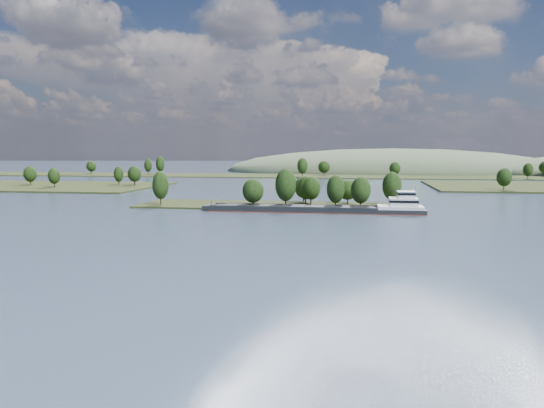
# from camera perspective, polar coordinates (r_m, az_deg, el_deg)

# --- Properties ---
(ground) EXTENTS (1800.00, 1800.00, 0.00)m
(ground) POSITION_cam_1_polar(r_m,az_deg,el_deg) (137.32, -3.88, -2.86)
(ground) COLOR #334158
(ground) RESTS_ON ground
(tree_island) EXTENTS (100.00, 30.00, 14.91)m
(tree_island) POSITION_cam_1_polar(r_m,az_deg,el_deg) (193.39, 2.17, 0.86)
(tree_island) COLOR #232D14
(tree_island) RESTS_ON ground
(back_shoreline) EXTENTS (900.00, 60.00, 16.12)m
(back_shoreline) POSITION_cam_1_polar(r_m,az_deg,el_deg) (412.92, 6.45, 3.05)
(back_shoreline) COLOR #232D14
(back_shoreline) RESTS_ON ground
(hill_west) EXTENTS (320.00, 160.00, 44.00)m
(hill_west) POSITION_cam_1_polar(r_m,az_deg,el_deg) (513.20, 12.74, 3.40)
(hill_west) COLOR #46573C
(hill_west) RESTS_ON ground
(cargo_barge) EXTENTS (74.40, 9.46, 10.06)m
(cargo_barge) POSITION_cam_1_polar(r_m,az_deg,el_deg) (178.20, 6.05, -0.46)
(cargo_barge) COLOR black
(cargo_barge) RESTS_ON ground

